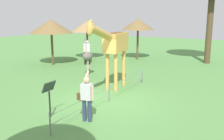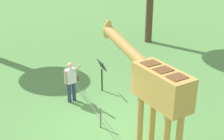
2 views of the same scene
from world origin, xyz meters
name	(u,v)px [view 1 (image 1 of 2)]	position (x,y,z in m)	size (l,w,h in m)	color
ground_plane	(106,101)	(0.00, 0.00, 0.00)	(60.00, 60.00, 0.00)	#568E47
giraffe	(113,45)	(-1.79, -0.64, 2.18)	(3.79, 0.96, 3.45)	gold
visitor	(86,96)	(2.06, 0.50, 0.90)	(0.68, 0.57, 1.67)	navy
zebra	(87,48)	(-6.66, -5.66, 1.16)	(1.67, 1.26, 1.66)	black
ostrich	(88,56)	(-3.44, -3.34, 1.18)	(0.70, 0.56, 2.25)	#CC9E93
shade_hut_near	(138,24)	(-10.08, -3.13, 2.81)	(2.57, 2.57, 3.25)	brown
shade_hut_far	(87,27)	(-8.26, -6.77, 2.62)	(2.56, 2.56, 3.05)	brown
shade_hut_aside	(51,26)	(-4.95, -7.50, 2.76)	(3.03, 3.03, 3.25)	brown
info_sign	(49,91)	(2.41, -0.86, 0.95)	(0.56, 0.21, 1.32)	black
wire_fence	(109,93)	(0.00, 0.17, 0.40)	(7.05, 0.05, 0.75)	slate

